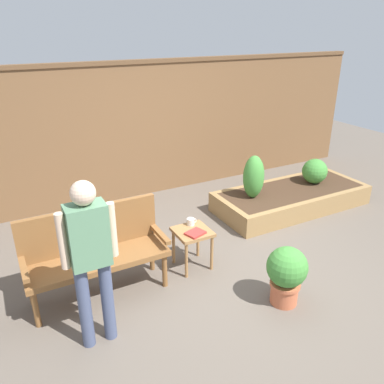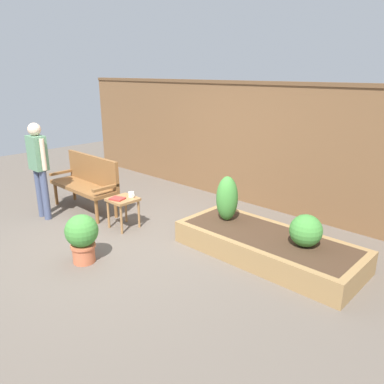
# 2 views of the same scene
# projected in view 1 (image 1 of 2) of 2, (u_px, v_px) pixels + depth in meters

# --- Properties ---
(ground_plane) EXTENTS (14.00, 14.00, 0.00)m
(ground_plane) POSITION_uv_depth(u_px,v_px,m) (230.00, 271.00, 4.52)
(ground_plane) COLOR #60564C
(fence_back) EXTENTS (8.40, 0.14, 2.16)m
(fence_back) POSITION_uv_depth(u_px,v_px,m) (143.00, 130.00, 6.19)
(fence_back) COLOR brown
(fence_back) RESTS_ON ground_plane
(garden_bench) EXTENTS (1.44, 0.48, 0.94)m
(garden_bench) POSITION_uv_depth(u_px,v_px,m) (94.00, 246.00, 3.99)
(garden_bench) COLOR brown
(garden_bench) RESTS_ON ground_plane
(side_table) EXTENTS (0.40, 0.40, 0.48)m
(side_table) POSITION_uv_depth(u_px,v_px,m) (192.00, 237.00, 4.46)
(side_table) COLOR #9E7042
(side_table) RESTS_ON ground_plane
(cup_on_table) EXTENTS (0.12, 0.09, 0.08)m
(cup_on_table) POSITION_uv_depth(u_px,v_px,m) (191.00, 222.00, 4.54)
(cup_on_table) COLOR silver
(cup_on_table) RESTS_ON side_table
(book_on_table) EXTENTS (0.24, 0.22, 0.02)m
(book_on_table) POSITION_uv_depth(u_px,v_px,m) (195.00, 233.00, 4.35)
(book_on_table) COLOR #B2332D
(book_on_table) RESTS_ON side_table
(potted_boxwood) EXTENTS (0.41, 0.41, 0.63)m
(potted_boxwood) POSITION_uv_depth(u_px,v_px,m) (286.00, 272.00, 3.88)
(potted_boxwood) COLOR #C66642
(potted_boxwood) RESTS_ON ground_plane
(raised_planter_bed) EXTENTS (2.40, 1.00, 0.30)m
(raised_planter_bed) POSITION_uv_depth(u_px,v_px,m) (291.00, 198.00, 6.05)
(raised_planter_bed) COLOR #997547
(raised_planter_bed) RESTS_ON ground_plane
(shrub_near_bench) EXTENTS (0.30, 0.30, 0.64)m
(shrub_near_bench) POSITION_uv_depth(u_px,v_px,m) (254.00, 177.00, 5.60)
(shrub_near_bench) COLOR brown
(shrub_near_bench) RESTS_ON raised_planter_bed
(shrub_far_corner) EXTENTS (0.39, 0.39, 0.39)m
(shrub_far_corner) POSITION_uv_depth(u_px,v_px,m) (315.00, 171.00, 6.16)
(shrub_far_corner) COLOR brown
(shrub_far_corner) RESTS_ON raised_planter_bed
(person_by_bench) EXTENTS (0.47, 0.20, 1.56)m
(person_by_bench) POSITION_uv_depth(u_px,v_px,m) (90.00, 252.00, 3.17)
(person_by_bench) COLOR #475170
(person_by_bench) RESTS_ON ground_plane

